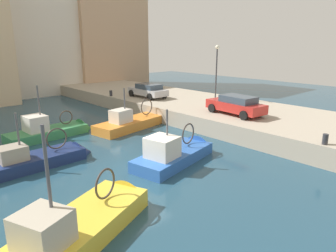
{
  "coord_description": "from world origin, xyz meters",
  "views": [
    {
      "loc": [
        -8.52,
        -11.4,
        6.2
      ],
      "look_at": [
        3.89,
        2.05,
        1.2
      ],
      "focal_mm": 32.55,
      "sensor_mm": 36.0,
      "label": 1
    }
  ],
  "objects_px": {
    "fishing_boat_yellow": "(83,232)",
    "mooring_bollard_mid": "(325,139)",
    "parked_car_red": "(236,105)",
    "parked_car_silver": "(148,90)",
    "quay_streetlamp": "(217,64)",
    "fishing_boat_navy": "(38,164)",
    "fishing_boat_orange": "(135,125)",
    "fishing_boat_blue": "(177,157)",
    "mooring_bollard_north": "(111,93)",
    "fishing_boat_green": "(53,134)"
  },
  "relations": [
    {
      "from": "fishing_boat_yellow",
      "to": "mooring_bollard_mid",
      "type": "distance_m",
      "value": 12.41
    },
    {
      "from": "fishing_boat_yellow",
      "to": "parked_car_red",
      "type": "xyz_separation_m",
      "value": [
        14.26,
        4.08,
        1.79
      ]
    },
    {
      "from": "parked_car_silver",
      "to": "quay_streetlamp",
      "type": "height_order",
      "value": "quay_streetlamp"
    },
    {
      "from": "fishing_boat_navy",
      "to": "fishing_boat_orange",
      "type": "xyz_separation_m",
      "value": [
        8.36,
        2.71,
        0.01
      ]
    },
    {
      "from": "fishing_boat_navy",
      "to": "fishing_boat_yellow",
      "type": "distance_m",
      "value": 7.18
    },
    {
      "from": "fishing_boat_navy",
      "to": "fishing_boat_blue",
      "type": "relative_size",
      "value": 1.03
    },
    {
      "from": "fishing_boat_orange",
      "to": "quay_streetlamp",
      "type": "distance_m",
      "value": 9.28
    },
    {
      "from": "mooring_bollard_north",
      "to": "fishing_boat_yellow",
      "type": "bearing_deg",
      "value": -125.12
    },
    {
      "from": "quay_streetlamp",
      "to": "fishing_boat_orange",
      "type": "bearing_deg",
      "value": 171.85
    },
    {
      "from": "mooring_bollard_north",
      "to": "fishing_boat_green",
      "type": "bearing_deg",
      "value": -146.8
    },
    {
      "from": "parked_car_silver",
      "to": "fishing_boat_navy",
      "type": "bearing_deg",
      "value": -152.11
    },
    {
      "from": "quay_streetlamp",
      "to": "mooring_bollard_north",
      "type": "bearing_deg",
      "value": 124.01
    },
    {
      "from": "fishing_boat_navy",
      "to": "parked_car_red",
      "type": "distance_m",
      "value": 13.59
    },
    {
      "from": "mooring_bollard_mid",
      "to": "fishing_boat_green",
      "type": "bearing_deg",
      "value": 118.91
    },
    {
      "from": "fishing_boat_blue",
      "to": "mooring_bollard_north",
      "type": "distance_m",
      "value": 15.18
    },
    {
      "from": "fishing_boat_green",
      "to": "parked_car_silver",
      "type": "xyz_separation_m",
      "value": [
        10.3,
        2.27,
        1.72
      ]
    },
    {
      "from": "mooring_bollard_north",
      "to": "quay_streetlamp",
      "type": "height_order",
      "value": "quay_streetlamp"
    },
    {
      "from": "fishing_boat_navy",
      "to": "mooring_bollard_north",
      "type": "distance_m",
      "value": 14.75
    },
    {
      "from": "quay_streetlamp",
      "to": "fishing_boat_blue",
      "type": "bearing_deg",
      "value": -150.75
    },
    {
      "from": "fishing_boat_blue",
      "to": "quay_streetlamp",
      "type": "distance_m",
      "value": 12.87
    },
    {
      "from": "fishing_boat_blue",
      "to": "parked_car_silver",
      "type": "bearing_deg",
      "value": 57.7
    },
    {
      "from": "fishing_boat_navy",
      "to": "mooring_bollard_north",
      "type": "relative_size",
      "value": 11.42
    },
    {
      "from": "fishing_boat_navy",
      "to": "fishing_boat_blue",
      "type": "bearing_deg",
      "value": -36.58
    },
    {
      "from": "parked_car_silver",
      "to": "mooring_bollard_north",
      "type": "height_order",
      "value": "parked_car_silver"
    },
    {
      "from": "fishing_boat_orange",
      "to": "mooring_bollard_mid",
      "type": "distance_m",
      "value": 13.1
    },
    {
      "from": "fishing_boat_yellow",
      "to": "quay_streetlamp",
      "type": "relative_size",
      "value": 1.44
    },
    {
      "from": "mooring_bollard_north",
      "to": "fishing_boat_navy",
      "type": "bearing_deg",
      "value": -137.5
    },
    {
      "from": "fishing_boat_orange",
      "to": "quay_streetlamp",
      "type": "height_order",
      "value": "quay_streetlamp"
    },
    {
      "from": "fishing_boat_yellow",
      "to": "parked_car_silver",
      "type": "bearing_deg",
      "value": 44.64
    },
    {
      "from": "fishing_boat_navy",
      "to": "parked_car_red",
      "type": "bearing_deg",
      "value": -12.93
    },
    {
      "from": "fishing_boat_yellow",
      "to": "parked_car_silver",
      "type": "relative_size",
      "value": 1.67
    },
    {
      "from": "fishing_boat_yellow",
      "to": "parked_car_silver",
      "type": "xyz_separation_m",
      "value": [
        14.16,
        13.98,
        1.75
      ]
    },
    {
      "from": "fishing_boat_orange",
      "to": "parked_car_red",
      "type": "xyz_separation_m",
      "value": [
        4.77,
        -5.73,
        1.8
      ]
    },
    {
      "from": "parked_car_silver",
      "to": "parked_car_red",
      "type": "distance_m",
      "value": 9.9
    },
    {
      "from": "fishing_boat_yellow",
      "to": "quay_streetlamp",
      "type": "height_order",
      "value": "quay_streetlamp"
    },
    {
      "from": "fishing_boat_green",
      "to": "mooring_bollard_north",
      "type": "relative_size",
      "value": 11.11
    },
    {
      "from": "parked_car_silver",
      "to": "quay_streetlamp",
      "type": "bearing_deg",
      "value": -57.02
    },
    {
      "from": "fishing_boat_orange",
      "to": "mooring_bollard_mid",
      "type": "height_order",
      "value": "fishing_boat_orange"
    },
    {
      "from": "parked_car_silver",
      "to": "mooring_bollard_mid",
      "type": "distance_m",
      "value": 17.11
    },
    {
      "from": "fishing_boat_green",
      "to": "parked_car_silver",
      "type": "relative_size",
      "value": 1.46
    },
    {
      "from": "fishing_boat_green",
      "to": "parked_car_red",
      "type": "height_order",
      "value": "fishing_boat_green"
    },
    {
      "from": "fishing_boat_navy",
      "to": "parked_car_silver",
      "type": "distance_m",
      "value": 14.83
    },
    {
      "from": "parked_car_red",
      "to": "mooring_bollard_mid",
      "type": "distance_m",
      "value": 7.44
    },
    {
      "from": "fishing_boat_navy",
      "to": "mooring_bollard_north",
      "type": "bearing_deg",
      "value": 42.5
    },
    {
      "from": "parked_car_silver",
      "to": "fishing_boat_blue",
      "type": "bearing_deg",
      "value": -122.3
    },
    {
      "from": "fishing_boat_yellow",
      "to": "fishing_boat_blue",
      "type": "height_order",
      "value": "fishing_boat_yellow"
    },
    {
      "from": "fishing_boat_green",
      "to": "fishing_boat_blue",
      "type": "bearing_deg",
      "value": -70.53
    },
    {
      "from": "fishing_boat_blue",
      "to": "fishing_boat_yellow",
      "type": "bearing_deg",
      "value": -158.89
    },
    {
      "from": "fishing_boat_navy",
      "to": "fishing_boat_blue",
      "type": "xyz_separation_m",
      "value": [
        5.9,
        -4.38,
        0.07
      ]
    },
    {
      "from": "fishing_boat_blue",
      "to": "mooring_bollard_north",
      "type": "xyz_separation_m",
      "value": [
        4.93,
        14.3,
        1.31
      ]
    }
  ]
}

